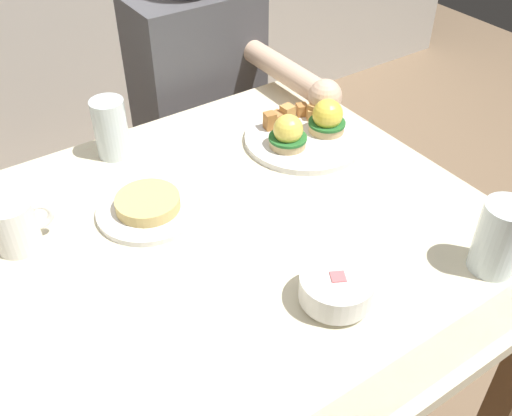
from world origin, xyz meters
TOP-DOWN VIEW (x-y plane):
  - dining_table at (0.00, 0.00)m, footprint 1.20×0.90m
  - eggs_benedict_plate at (0.42, 0.18)m, footprint 0.27×0.27m
  - fruit_bowl at (0.17, -0.23)m, footprint 0.12×0.12m
  - coffee_mug at (-0.21, 0.19)m, footprint 0.11×0.08m
  - water_glass_near at (0.05, 0.37)m, footprint 0.07×0.07m
  - water_glass_far at (0.44, -0.32)m, footprint 0.08×0.08m
  - side_plate at (0.02, 0.15)m, footprint 0.20×0.20m
  - diner_person at (0.40, 0.60)m, footprint 0.34×0.54m

SIDE VIEW (x-z plane):
  - dining_table at x=0.00m, z-range 0.26..1.00m
  - diner_person at x=0.40m, z-range 0.08..1.22m
  - side_plate at x=0.02m, z-range 0.74..0.77m
  - eggs_benedict_plate at x=0.42m, z-range 0.72..0.81m
  - fruit_bowl at x=0.17m, z-range 0.74..0.80m
  - coffee_mug at x=-0.21m, z-range 0.74..0.84m
  - water_glass_far at x=0.44m, z-range 0.73..0.86m
  - water_glass_near at x=0.05m, z-range 0.73..0.87m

